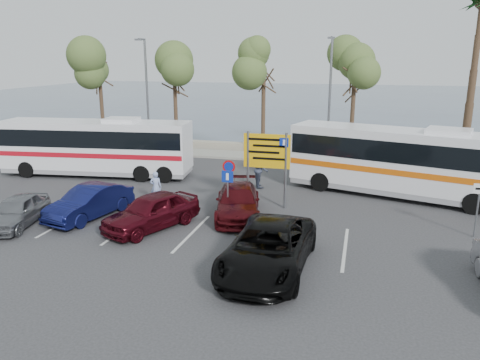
% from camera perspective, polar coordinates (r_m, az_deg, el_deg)
% --- Properties ---
extents(ground, '(120.00, 120.00, 0.00)m').
position_cam_1_polar(ground, '(19.75, -1.58, -5.79)').
color(ground, '#2E2E30').
rests_on(ground, ground).
extents(kerb_strip, '(44.00, 2.40, 0.15)m').
position_cam_1_polar(kerb_strip, '(32.88, 5.34, 2.72)').
color(kerb_strip, gray).
rests_on(kerb_strip, ground).
extents(seawall, '(48.00, 0.80, 0.60)m').
position_cam_1_polar(seawall, '(34.77, 5.91, 3.75)').
color(seawall, '#9F977F').
rests_on(seawall, ground).
extents(sea, '(140.00, 140.00, 0.00)m').
position_cam_1_polar(sea, '(78.20, 11.13, 9.51)').
color(sea, '#3C4960').
rests_on(sea, ground).
extents(tree_far_left, '(3.20, 3.20, 7.60)m').
position_cam_1_polar(tree_far_left, '(37.11, -16.85, 13.29)').
color(tree_far_left, '#382619').
rests_on(tree_far_left, kerb_strip).
extents(tree_left, '(3.20, 3.20, 7.20)m').
position_cam_1_polar(tree_left, '(34.39, -8.02, 13.14)').
color(tree_left, '#382619').
rests_on(tree_left, kerb_strip).
extents(tree_mid, '(3.20, 3.20, 8.00)m').
position_cam_1_polar(tree_mid, '(32.43, 2.93, 14.31)').
color(tree_mid, '#382619').
rests_on(tree_mid, kerb_strip).
extents(tree_right, '(3.20, 3.20, 7.40)m').
position_cam_1_polar(tree_right, '(31.73, 13.86, 13.02)').
color(tree_right, '#382619').
rests_on(tree_right, kerb_strip).
extents(street_lamp_left, '(0.45, 1.15, 8.01)m').
position_cam_1_polar(street_lamp_left, '(34.85, -11.33, 10.71)').
color(street_lamp_left, slate).
rests_on(street_lamp_left, kerb_strip).
extents(street_lamp_right, '(0.45, 1.15, 8.01)m').
position_cam_1_polar(street_lamp_right, '(31.40, 10.88, 10.30)').
color(street_lamp_right, slate).
rests_on(street_lamp_right, kerb_strip).
extents(direction_sign, '(2.20, 0.12, 3.60)m').
position_cam_1_polar(direction_sign, '(21.82, 3.29, 2.85)').
color(direction_sign, slate).
rests_on(direction_sign, ground).
extents(sign_no_stop, '(0.60, 0.08, 2.35)m').
position_cam_1_polar(sign_no_stop, '(21.62, -1.35, 0.43)').
color(sign_no_stop, slate).
rests_on(sign_no_stop, ground).
extents(sign_parking, '(0.50, 0.07, 2.25)m').
position_cam_1_polar(sign_parking, '(20.07, -1.52, -1.04)').
color(sign_parking, slate).
rests_on(sign_parking, ground).
extents(sign_taxi, '(0.50, 0.07, 2.20)m').
position_cam_1_polar(sign_taxi, '(20.50, 27.05, -2.51)').
color(sign_taxi, slate).
rests_on(sign_taxi, ground).
extents(lane_markings, '(12.02, 4.20, 0.01)m').
position_cam_1_polar(lane_markings, '(19.21, -5.71, -6.46)').
color(lane_markings, silver).
rests_on(lane_markings, ground).
extents(coach_bus_left, '(11.42, 3.72, 3.49)m').
position_cam_1_polar(coach_bus_left, '(29.14, -17.12, 3.65)').
color(coach_bus_left, white).
rests_on(coach_bus_left, ground).
extents(coach_bus_right, '(11.96, 5.62, 3.65)m').
position_cam_1_polar(coach_bus_right, '(24.88, 19.69, 1.76)').
color(coach_bus_right, white).
rests_on(coach_bus_right, ground).
extents(car_silver_a, '(2.26, 4.02, 1.29)m').
position_cam_1_polar(car_silver_a, '(21.87, -25.58, -3.44)').
color(car_silver_a, slate).
rests_on(car_silver_a, ground).
extents(car_blue, '(2.39, 4.52, 1.42)m').
position_cam_1_polar(car_blue, '(21.76, -17.86, -2.58)').
color(car_blue, '#0F1447').
rests_on(car_blue, ground).
extents(car_maroon, '(2.99, 5.03, 1.36)m').
position_cam_1_polar(car_maroon, '(20.88, -0.26, -2.65)').
color(car_maroon, '#460B10').
rests_on(car_maroon, ground).
extents(car_red, '(3.43, 4.71, 1.49)m').
position_cam_1_polar(car_red, '(19.76, -10.73, -3.76)').
color(car_red, '#490A14').
rests_on(car_red, ground).
extents(suv_black, '(2.75, 5.68, 1.56)m').
position_cam_1_polar(suv_black, '(15.76, 3.46, -8.29)').
color(suv_black, black).
rests_on(suv_black, ground).
extents(pedestrian_near, '(0.63, 0.49, 1.55)m').
position_cam_1_polar(pedestrian_near, '(23.20, -10.22, -0.85)').
color(pedestrian_near, '#9AAFE1').
rests_on(pedestrian_near, ground).
extents(pedestrian_far, '(1.04, 1.17, 1.99)m').
position_cam_1_polar(pedestrian_far, '(25.49, 2.54, 1.32)').
color(pedestrian_far, '#353C50').
rests_on(pedestrian_far, ground).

